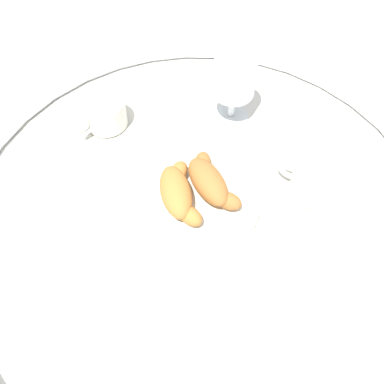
% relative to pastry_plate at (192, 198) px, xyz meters
% --- Properties ---
extents(ground_plane, '(2.20, 2.20, 0.00)m').
position_rel_pastry_plate_xyz_m(ground_plane, '(0.01, 0.01, -0.01)').
color(ground_plane, silver).
extents(table_chrome_rim, '(0.80, 0.80, 0.02)m').
position_rel_pastry_plate_xyz_m(table_chrome_rim, '(0.01, 0.01, -0.00)').
color(table_chrome_rim, silver).
rests_on(table_chrome_rim, ground_plane).
extents(pastry_plate, '(0.23, 0.23, 0.02)m').
position_rel_pastry_plate_xyz_m(pastry_plate, '(0.00, 0.00, 0.00)').
color(pastry_plate, silver).
rests_on(pastry_plate, ground_plane).
extents(croissant_large, '(0.14, 0.06, 0.04)m').
position_rel_pastry_plate_xyz_m(croissant_large, '(0.00, -0.02, 0.03)').
color(croissant_large, '#BC7A38').
rests_on(croissant_large, pastry_plate).
extents(croissant_small, '(0.13, 0.08, 0.04)m').
position_rel_pastry_plate_xyz_m(croissant_small, '(-0.00, 0.03, 0.03)').
color(croissant_small, '#AD6B33').
rests_on(croissant_small, pastry_plate).
extents(coffee_cup_near, '(0.14, 0.14, 0.06)m').
position_rel_pastry_plate_xyz_m(coffee_cup_near, '(0.04, 0.20, 0.01)').
color(coffee_cup_near, silver).
rests_on(coffee_cup_near, ground_plane).
extents(coffee_cup_far, '(0.14, 0.14, 0.06)m').
position_rel_pastry_plate_xyz_m(coffee_cup_far, '(-0.21, -0.11, 0.01)').
color(coffee_cup_far, silver).
rests_on(coffee_cup_far, ground_plane).
extents(juice_glass_left, '(0.08, 0.08, 0.14)m').
position_rel_pastry_plate_xyz_m(juice_glass_left, '(-0.17, 0.12, 0.08)').
color(juice_glass_left, white).
rests_on(juice_glass_left, ground_plane).
extents(sugar_packet, '(0.06, 0.06, 0.01)m').
position_rel_pastry_plate_xyz_m(sugar_packet, '(0.19, 0.03, -0.01)').
color(sugar_packet, white).
rests_on(sugar_packet, ground_plane).
extents(folded_napkin, '(0.15, 0.15, 0.01)m').
position_rel_pastry_plate_xyz_m(folded_napkin, '(0.29, 0.02, -0.01)').
color(folded_napkin, silver).
rests_on(folded_napkin, ground_plane).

